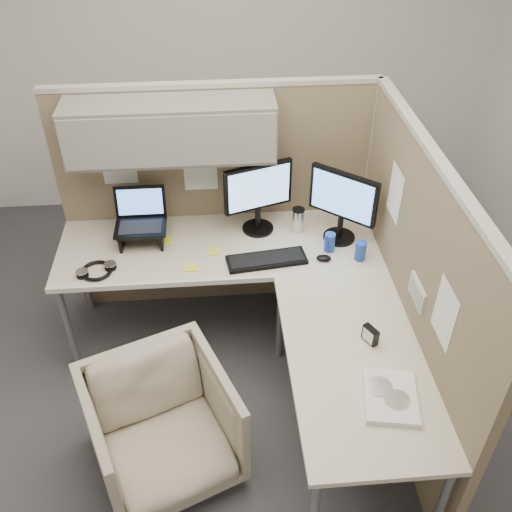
{
  "coord_description": "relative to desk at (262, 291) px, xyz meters",
  "views": [
    {
      "loc": [
        -0.11,
        -2.31,
        2.86
      ],
      "look_at": [
        0.1,
        0.25,
        0.85
      ],
      "focal_mm": 40.0,
      "sensor_mm": 36.0,
      "label": 1
    }
  ],
  "objects": [
    {
      "name": "desk",
      "position": [
        0.0,
        0.0,
        0.0
      ],
      "size": [
        2.0,
        1.98,
        0.73
      ],
      "color": "beige",
      "rests_on": "ground"
    },
    {
      "name": "keyboard",
      "position": [
        0.05,
        0.22,
        0.05
      ],
      "size": [
        0.49,
        0.22,
        0.02
      ],
      "primitive_type": "cube",
      "rotation": [
        0.0,
        0.0,
        0.12
      ],
      "color": "black",
      "rests_on": "desk"
    },
    {
      "name": "mouse",
      "position": [
        0.39,
        0.2,
        0.06
      ],
      "size": [
        0.1,
        0.07,
        0.03
      ],
      "primitive_type": "ellipsoid",
      "rotation": [
        0.0,
        0.0,
        -0.17
      ],
      "color": "black",
      "rests_on": "desk"
    },
    {
      "name": "soda_can_silver",
      "position": [
        0.44,
        0.3,
        0.1
      ],
      "size": [
        0.07,
        0.07,
        0.12
      ],
      "primitive_type": "cylinder",
      "color": "#1E3FA5",
      "rests_on": "desk"
    },
    {
      "name": "office_chair",
      "position": [
        -0.58,
        -0.61,
        -0.33
      ],
      "size": [
        0.89,
        0.87,
        0.72
      ],
      "primitive_type": "imported",
      "rotation": [
        0.0,
        0.0,
        0.38
      ],
      "color": "#B6A890",
      "rests_on": "ground"
    },
    {
      "name": "travel_mug",
      "position": [
        0.28,
        0.52,
        0.13
      ],
      "size": [
        0.08,
        0.08,
        0.17
      ],
      "color": "silver",
      "rests_on": "desk"
    },
    {
      "name": "soda_can_green",
      "position": [
        0.61,
        0.2,
        0.1
      ],
      "size": [
        0.07,
        0.07,
        0.12
      ],
      "primitive_type": "cylinder",
      "color": "#1E3FA5",
      "rests_on": "desk"
    },
    {
      "name": "monitor_right",
      "position": [
        0.52,
        0.42,
        0.32
      ],
      "size": [
        0.36,
        0.31,
        0.47
      ],
      "rotation": [
        0.0,
        0.0,
        -0.7
      ],
      "color": "black",
      "rests_on": "desk"
    },
    {
      "name": "ground",
      "position": [
        -0.12,
        -0.13,
        -0.69
      ],
      "size": [
        4.5,
        4.5,
        0.0
      ],
      "primitive_type": "plane",
      "color": "#39393E",
      "rests_on": "ground"
    },
    {
      "name": "monitor_left",
      "position": [
        0.02,
        0.55,
        0.32
      ],
      "size": [
        0.43,
        0.2,
        0.47
      ],
      "rotation": [
        0.0,
        0.0,
        0.33
      ],
      "color": "black",
      "rests_on": "desk"
    },
    {
      "name": "partition_back",
      "position": [
        -0.34,
        0.7,
        0.41
      ],
      "size": [
        2.0,
        0.36,
        1.63
      ],
      "color": "#837156",
      "rests_on": "ground"
    },
    {
      "name": "desk_clock",
      "position": [
        0.5,
        -0.47,
        0.09
      ],
      "size": [
        0.07,
        0.1,
        0.09
      ],
      "rotation": [
        0.0,
        0.0,
        -1.06
      ],
      "color": "black",
      "rests_on": "desk"
    },
    {
      "name": "partition_right",
      "position": [
        0.78,
        -0.19,
        0.13
      ],
      "size": [
        0.07,
        2.03,
        1.63
      ],
      "color": "#837156",
      "rests_on": "ground"
    },
    {
      "name": "headphones",
      "position": [
        -0.95,
        0.2,
        0.06
      ],
      "size": [
        0.24,
        0.24,
        0.03
      ],
      "rotation": [
        0.0,
        0.0,
        0.36
      ],
      "color": "black",
      "rests_on": "desk"
    },
    {
      "name": "sticky_note_d",
      "position": [
        -0.27,
        0.34,
        0.05
      ],
      "size": [
        0.08,
        0.08,
        0.01
      ],
      "primitive_type": "cube",
      "rotation": [
        0.0,
        0.0,
        -0.01
      ],
      "color": "#E1E83D",
      "rests_on": "desk"
    },
    {
      "name": "laptop_station",
      "position": [
        -0.7,
        0.5,
        0.17
      ],
      "size": [
        0.31,
        0.27,
        0.32
      ],
      "color": "black",
      "rests_on": "desk"
    },
    {
      "name": "sticky_note_c",
      "position": [
        -0.56,
        0.48,
        0.05
      ],
      "size": [
        0.11,
        0.11,
        0.01
      ],
      "primitive_type": "cube",
      "rotation": [
        0.0,
        0.0,
        0.57
      ],
      "color": "#E1E83D",
      "rests_on": "desk"
    },
    {
      "name": "paper_stack",
      "position": [
        0.51,
        -0.84,
        0.06
      ],
      "size": [
        0.29,
        0.34,
        0.03
      ],
      "rotation": [
        0.0,
        0.0,
        -0.18
      ],
      "color": "white",
      "rests_on": "desk"
    },
    {
      "name": "sticky_note_a",
      "position": [
        -0.4,
        0.19,
        0.05
      ],
      "size": [
        0.08,
        0.08,
        0.01
      ],
      "primitive_type": "cube",
      "rotation": [
        0.0,
        0.0,
        -0.02
      ],
      "color": "#E1E83D",
      "rests_on": "desk"
    },
    {
      "name": "sticky_note_b",
      "position": [
        -0.11,
        0.19,
        0.05
      ],
      "size": [
        0.08,
        0.08,
        0.01
      ],
      "primitive_type": "cube",
      "rotation": [
        0.0,
        0.0,
        0.01
      ],
      "color": "#E1E83D",
      "rests_on": "desk"
    }
  ]
}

